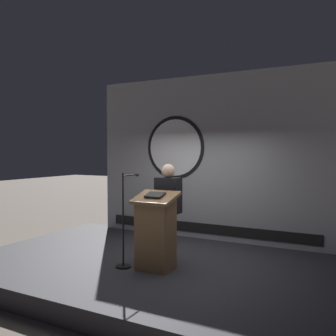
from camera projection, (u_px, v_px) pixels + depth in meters
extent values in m
plane|color=#6B6056|center=(163.00, 280.00, 6.02)|extent=(40.00, 40.00, 0.00)
cube|color=#333338|center=(163.00, 271.00, 6.02)|extent=(6.40, 4.00, 0.30)
cube|color=#9E9EA3|center=(207.00, 158.00, 7.56)|extent=(4.98, 0.10, 3.34)
cylinder|color=black|center=(175.00, 148.00, 7.84)|extent=(1.33, 0.02, 1.33)
cylinder|color=white|center=(175.00, 148.00, 7.83)|extent=(1.19, 0.02, 1.19)
cube|color=black|center=(205.00, 228.00, 7.58)|extent=(4.48, 0.02, 0.20)
cube|color=olive|center=(156.00, 235.00, 5.63)|extent=(0.52, 0.40, 1.07)
cube|color=olive|center=(156.00, 198.00, 5.60)|extent=(0.64, 0.49, 0.18)
cube|color=black|center=(155.00, 195.00, 5.58)|extent=(0.28, 0.20, 0.08)
cylinder|color=black|center=(168.00, 237.00, 6.08)|extent=(0.26, 0.26, 0.79)
cube|color=black|center=(168.00, 195.00, 6.04)|extent=(0.40, 0.24, 0.58)
sphere|color=beige|center=(168.00, 171.00, 6.03)|extent=(0.22, 0.22, 0.22)
cylinder|color=black|center=(123.00, 266.00, 5.75)|extent=(0.24, 0.24, 0.02)
cylinder|color=black|center=(123.00, 220.00, 5.72)|extent=(0.03, 0.03, 1.47)
cylinder|color=black|center=(130.00, 175.00, 5.86)|extent=(0.02, 0.40, 0.02)
sphere|color=#262626|center=(137.00, 174.00, 6.04)|extent=(0.07, 0.07, 0.07)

